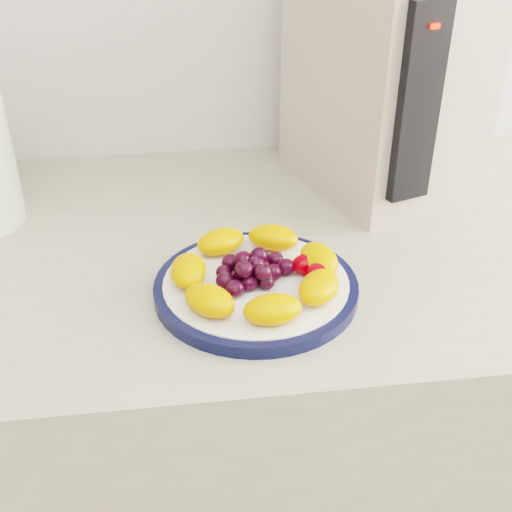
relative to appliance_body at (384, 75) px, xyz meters
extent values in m
cube|color=#ACA691|center=(-0.22, -0.14, -0.61)|extent=(3.50, 0.60, 0.90)
cube|color=#83614B|center=(-0.22, -0.14, -0.64)|extent=(3.48, 0.58, 0.84)
cylinder|color=#0A1033|center=(-0.22, -0.27, -0.16)|extent=(0.23, 0.23, 0.01)
cylinder|color=white|center=(-0.22, -0.27, -0.16)|extent=(0.21, 0.21, 0.02)
cube|color=#B2A798|center=(0.00, 0.00, 0.00)|extent=(0.26, 0.31, 0.33)
cube|color=black|center=(0.00, -0.14, 0.00)|extent=(0.06, 0.04, 0.25)
cube|color=#FF0C05|center=(0.00, -0.15, 0.10)|extent=(0.01, 0.01, 0.01)
ellipsoid|color=orange|center=(-0.14, -0.26, -0.13)|extent=(0.05, 0.07, 0.03)
ellipsoid|color=orange|center=(-0.19, -0.20, -0.13)|extent=(0.07, 0.06, 0.03)
ellipsoid|color=orange|center=(-0.25, -0.20, -0.13)|extent=(0.07, 0.06, 0.03)
ellipsoid|color=orange|center=(-0.29, -0.26, -0.13)|extent=(0.05, 0.07, 0.03)
ellipsoid|color=orange|center=(-0.27, -0.32, -0.13)|extent=(0.07, 0.07, 0.03)
ellipsoid|color=orange|center=(-0.21, -0.35, -0.13)|extent=(0.07, 0.05, 0.03)
ellipsoid|color=orange|center=(-0.15, -0.31, -0.13)|extent=(0.07, 0.07, 0.03)
ellipsoid|color=black|center=(-0.22, -0.27, -0.14)|extent=(0.02, 0.02, 0.02)
ellipsoid|color=black|center=(-0.20, -0.27, -0.14)|extent=(0.02, 0.02, 0.02)
ellipsoid|color=black|center=(-0.21, -0.26, -0.14)|extent=(0.02, 0.02, 0.02)
ellipsoid|color=black|center=(-0.23, -0.26, -0.14)|extent=(0.02, 0.02, 0.02)
ellipsoid|color=black|center=(-0.24, -0.27, -0.14)|extent=(0.02, 0.02, 0.02)
ellipsoid|color=black|center=(-0.23, -0.29, -0.14)|extent=(0.02, 0.02, 0.02)
ellipsoid|color=black|center=(-0.21, -0.29, -0.14)|extent=(0.02, 0.02, 0.02)
ellipsoid|color=black|center=(-0.18, -0.26, -0.14)|extent=(0.02, 0.02, 0.02)
ellipsoid|color=black|center=(-0.19, -0.25, -0.14)|extent=(0.02, 0.02, 0.02)
ellipsoid|color=black|center=(-0.21, -0.24, -0.14)|extent=(0.02, 0.02, 0.02)
ellipsoid|color=black|center=(-0.23, -0.24, -0.14)|extent=(0.02, 0.02, 0.02)
ellipsoid|color=black|center=(-0.24, -0.25, -0.14)|extent=(0.02, 0.02, 0.02)
ellipsoid|color=black|center=(-0.25, -0.26, -0.14)|extent=(0.02, 0.02, 0.02)
ellipsoid|color=black|center=(-0.25, -0.28, -0.14)|extent=(0.02, 0.02, 0.02)
ellipsoid|color=black|center=(-0.24, -0.30, -0.14)|extent=(0.02, 0.02, 0.02)
ellipsoid|color=black|center=(-0.22, -0.27, -0.13)|extent=(0.02, 0.02, 0.02)
ellipsoid|color=black|center=(-0.21, -0.25, -0.13)|extent=(0.02, 0.02, 0.02)
ellipsoid|color=black|center=(-0.23, -0.26, -0.13)|extent=(0.02, 0.02, 0.02)
ellipsoid|color=black|center=(-0.23, -0.28, -0.13)|extent=(0.02, 0.02, 0.02)
ellipsoid|color=black|center=(-0.21, -0.29, -0.13)|extent=(0.02, 0.02, 0.02)
ellipsoid|color=#C40006|center=(-0.16, -0.26, -0.14)|extent=(0.03, 0.03, 0.02)
ellipsoid|color=#C40006|center=(-0.14, -0.26, -0.14)|extent=(0.04, 0.03, 0.02)
ellipsoid|color=#C40006|center=(-0.15, -0.28, -0.14)|extent=(0.04, 0.04, 0.02)
camera|label=1|loc=(-0.29, -0.87, 0.26)|focal=45.00mm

